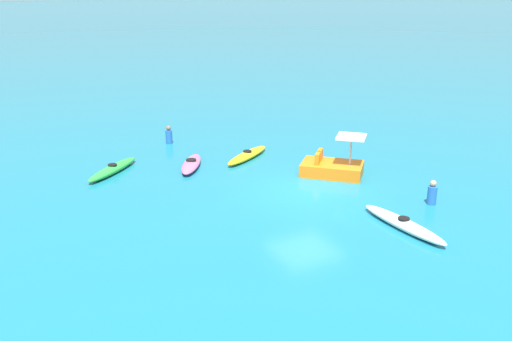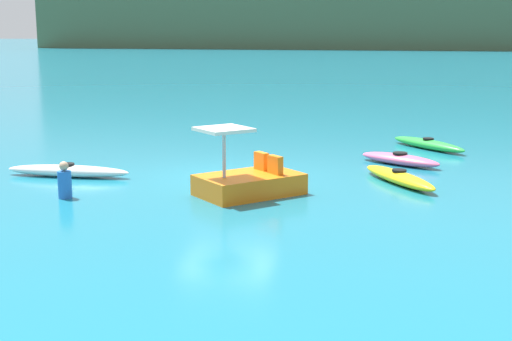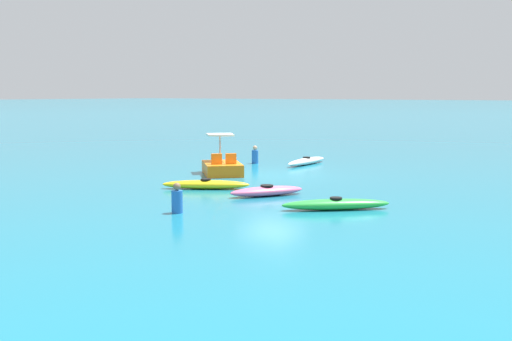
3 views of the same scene
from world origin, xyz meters
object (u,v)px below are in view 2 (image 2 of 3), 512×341
Objects in this scene: kayak_pink at (400,159)px; kayak_white at (68,171)px; pedal_boat_orange at (249,181)px; kayak_yellow at (399,177)px; kayak_green at (428,144)px; person_near_shore at (65,182)px.

kayak_white is at bearing -157.96° from kayak_pink.
kayak_pink is at bearing 52.61° from pedal_boat_orange.
kayak_pink is 0.93× the size of pedal_boat_orange.
pedal_boat_orange reaches higher than kayak_yellow.
kayak_yellow is (8.78, 0.91, 0.00)m from kayak_white.
kayak_green is 1.01× the size of pedal_boat_orange.
pedal_boat_orange is at bearing 16.04° from person_near_shore.
kayak_green is at bearing 59.89° from pedal_boat_orange.
kayak_pink is (-0.92, -3.06, 0.00)m from kayak_green.
person_near_shore is at bearing -163.96° from pedal_boat_orange.
pedal_boat_orange is (5.23, -1.09, 0.17)m from kayak_white.
kayak_green is 5.78m from kayak_yellow.
kayak_green is 11.75m from kayak_white.
pedal_boat_orange is at bearing -150.46° from kayak_yellow.
kayak_yellow is (-0.02, -2.65, -0.00)m from kayak_pink.
person_near_shore reaches higher than kayak_yellow.
pedal_boat_orange is (-4.47, -7.71, 0.17)m from kayak_green.
kayak_white is 5.35m from pedal_boat_orange.
kayak_white is 3.95× the size of person_near_shore.
kayak_pink is 0.87× the size of kayak_yellow.
kayak_white is at bearing 114.90° from person_near_shore.
kayak_yellow is at bearing 29.54° from pedal_boat_orange.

